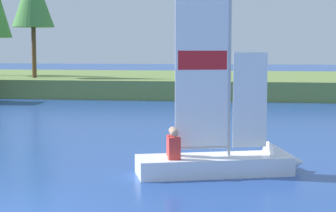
% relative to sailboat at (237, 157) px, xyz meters
% --- Properties ---
extents(shore_bank, '(80.00, 15.87, 1.15)m').
position_rel_sailboat_xyz_m(shore_bank, '(-4.22, 27.33, 0.17)').
color(shore_bank, olive).
rests_on(shore_bank, ground).
extents(sailboat, '(4.36, 2.41, 5.36)m').
position_rel_sailboat_xyz_m(sailboat, '(0.00, 0.00, 0.00)').
color(sailboat, white).
rests_on(sailboat, ground).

